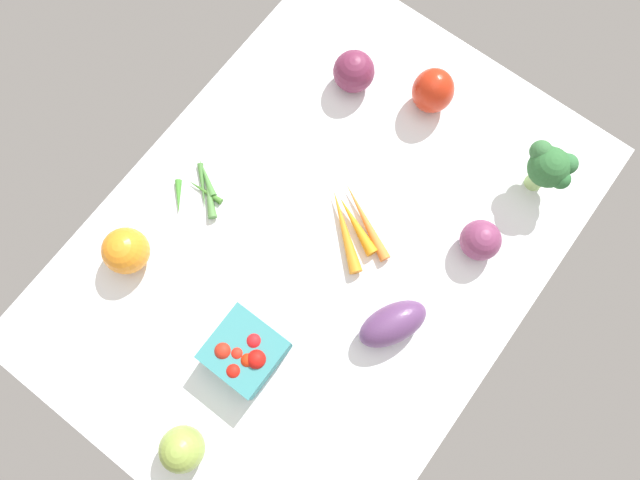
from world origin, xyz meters
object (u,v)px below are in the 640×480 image
(heirloom_tomato_green, at_px, (182,449))
(red_onion_near_basket, at_px, (354,71))
(eggplant, at_px, (393,324))
(okra_pile, at_px, (202,189))
(berry_basket, at_px, (245,352))
(broccoli_head, at_px, (550,166))
(red_onion_center, at_px, (481,240))
(carrot_bunch, at_px, (354,226))
(bell_pepper_red, at_px, (433,91))
(heirloom_tomato_orange, at_px, (126,251))

(heirloom_tomato_green, bearing_deg, red_onion_near_basket, -166.00)
(eggplant, bearing_deg, okra_pile, -62.46)
(red_onion_near_basket, bearing_deg, berry_basket, 16.88)
(broccoli_head, height_order, red_onion_center, broccoli_head)
(carrot_bunch, xyz_separation_m, eggplant, (0.11, 0.16, 0.02))
(eggplant, bearing_deg, bell_pepper_red, -127.48)
(carrot_bunch, bearing_deg, heirloom_tomato_green, 0.21)
(bell_pepper_red, height_order, carrot_bunch, bell_pepper_red)
(heirloom_tomato_green, relative_size, bell_pepper_red, 0.80)
(bell_pepper_red, height_order, eggplant, bell_pepper_red)
(red_onion_center, bearing_deg, heirloom_tomato_orange, -51.22)
(red_onion_center, bearing_deg, heirloom_tomato_green, -18.55)
(heirloom_tomato_green, bearing_deg, broccoli_head, 163.97)
(heirloom_tomato_orange, distance_m, okra_pile, 0.18)
(heirloom_tomato_green, relative_size, eggplant, 0.60)
(berry_basket, bearing_deg, red_onion_center, 152.21)
(okra_pile, relative_size, red_onion_near_basket, 1.47)
(bell_pepper_red, xyz_separation_m, berry_basket, (0.60, 0.02, -0.01))
(broccoli_head, xyz_separation_m, carrot_bunch, (0.28, -0.22, -0.07))
(broccoli_head, distance_m, heirloom_tomato_green, 0.80)
(heirloom_tomato_orange, distance_m, red_onion_near_basket, 0.55)
(bell_pepper_red, height_order, red_onion_near_basket, bell_pepper_red)
(red_onion_center, bearing_deg, broccoli_head, 173.00)
(okra_pile, xyz_separation_m, red_onion_center, (-0.22, 0.48, 0.03))
(okra_pile, relative_size, berry_basket, 1.03)
(broccoli_head, distance_m, bell_pepper_red, 0.26)
(heirloom_tomato_green, distance_m, berry_basket, 0.19)
(broccoli_head, distance_m, berry_basket, 0.64)
(bell_pepper_red, bearing_deg, broccoli_head, 86.70)
(broccoli_head, bearing_deg, heirloom_tomato_green, -16.03)
(bell_pepper_red, height_order, heirloom_tomato_orange, bell_pepper_red)
(eggplant, distance_m, red_onion_near_basket, 0.49)
(berry_basket, bearing_deg, red_onion_near_basket, -163.12)
(carrot_bunch, relative_size, okra_pile, 1.42)
(broccoli_head, bearing_deg, carrot_bunch, -38.19)
(heirloom_tomato_green, relative_size, red_onion_center, 1.02)
(heirloom_tomato_orange, relative_size, okra_pile, 0.71)
(broccoli_head, xyz_separation_m, bell_pepper_red, (-0.01, -0.26, -0.03))
(red_onion_near_basket, bearing_deg, heirloom_tomato_green, 14.00)
(broccoli_head, height_order, eggplant, broccoli_head)
(bell_pepper_red, relative_size, berry_basket, 0.82)
(eggplant, xyz_separation_m, red_onion_center, (-0.22, 0.04, 0.00))
(okra_pile, xyz_separation_m, berry_basket, (0.19, 0.26, 0.03))
(eggplant, bearing_deg, heirloom_tomato_green, 4.01)
(heirloom_tomato_orange, xyz_separation_m, eggplant, (-0.18, 0.46, -0.01))
(eggplant, bearing_deg, berry_basket, -15.50)
(okra_pile, distance_m, red_onion_center, 0.53)
(heirloom_tomato_orange, distance_m, red_onion_center, 0.64)
(berry_basket, bearing_deg, broccoli_head, 157.90)
(heirloom_tomato_green, height_order, red_onion_center, heirloom_tomato_green)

